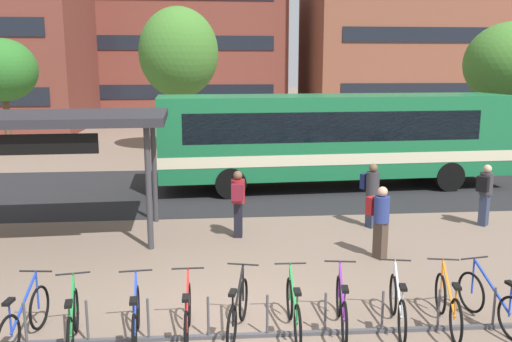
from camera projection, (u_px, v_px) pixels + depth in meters
ground at (234, 326)px, 8.68m from camera, size 200.00×200.00×0.00m
bus_lane_asphalt at (220, 189)px, 18.40m from camera, size 80.00×7.20×0.01m
city_bus at (336, 137)px, 18.41m from camera, size 12.14×3.18×3.20m
bike_rack at (267, 331)px, 8.34m from camera, size 8.25×0.20×0.70m
parked_bicycle_blue_0 at (25, 321)px, 8.06m from camera, size 0.52×1.72×0.99m
parked_bicycle_green_1 at (73, 323)px, 7.98m from camera, size 0.52×1.71×0.99m
parked_bicycle_blue_2 at (136, 320)px, 8.08m from camera, size 0.52×1.72×0.99m
parked_bicycle_red_3 at (188, 317)px, 8.18m from camera, size 0.52×1.72×0.99m
parked_bicycle_black_4 at (238, 312)px, 8.35m from camera, size 0.59×1.69×0.99m
parked_bicycle_green_5 at (293, 311)px, 8.39m from camera, size 0.52×1.72×0.99m
parked_bicycle_purple_6 at (342, 308)px, 8.48m from camera, size 0.52×1.71×0.99m
parked_bicycle_silver_7 at (398, 306)px, 8.55m from camera, size 0.56×1.70×0.99m
parked_bicycle_orange_8 at (448, 305)px, 8.58m from camera, size 0.54×1.70×0.99m
parked_bicycle_blue_9 at (491, 303)px, 8.66m from camera, size 0.52×1.71×0.99m
transit_shelter at (25, 122)px, 12.52m from camera, size 6.67×3.33×3.06m
commuter_navy_pack_0 at (372, 191)px, 13.88m from camera, size 0.50×0.60×1.70m
commuter_maroon_pack_1 at (238, 199)px, 13.04m from camera, size 0.38×0.55×1.67m
commuter_red_pack_2 at (380, 217)px, 11.63m from camera, size 0.52×0.61×1.62m
commuter_black_pack_3 at (485, 191)px, 14.00m from camera, size 0.59×0.58×1.65m
street_tree_0 at (3, 70)px, 25.58m from camera, size 3.23×3.23×5.50m
street_tree_1 at (510, 64)px, 23.03m from camera, size 3.90×3.90×6.06m
street_tree_2 at (179, 53)px, 25.96m from camera, size 3.86×3.86×7.01m
building_centre_block at (167, 50)px, 46.38m from camera, size 19.62×11.67×11.13m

